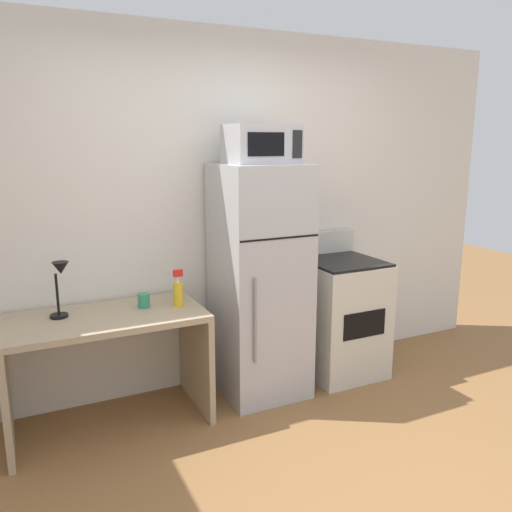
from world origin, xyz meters
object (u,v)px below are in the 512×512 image
at_px(spray_bottle, 178,292).
at_px(coffee_mug, 144,300).
at_px(desk_lamp, 60,280).
at_px(oven_range, 340,316).
at_px(refrigerator, 260,282).
at_px(microwave, 261,144).
at_px(desk, 106,348).

xyz_separation_m(spray_bottle, coffee_mug, (-0.21, 0.07, -0.05)).
relative_size(spray_bottle, coffee_mug, 2.62).
relative_size(desk_lamp, spray_bottle, 1.42).
relative_size(desk_lamp, oven_range, 0.32).
relative_size(refrigerator, microwave, 3.63).
height_order(desk_lamp, oven_range, desk_lamp).
xyz_separation_m(spray_bottle, refrigerator, (0.62, 0.04, -0.01)).
distance_m(desk, coffee_mug, 0.38).
xyz_separation_m(desk, desk_lamp, (-0.24, 0.07, 0.46)).
relative_size(coffee_mug, oven_range, 0.09).
relative_size(desk, microwave, 2.69).
xyz_separation_m(desk, coffee_mug, (0.26, 0.05, 0.27)).
bearing_deg(oven_range, coffee_mug, 178.96).
bearing_deg(refrigerator, microwave, -89.67).
distance_m(refrigerator, oven_range, 0.80).
bearing_deg(desk_lamp, refrigerator, -2.42).
relative_size(spray_bottle, oven_range, 0.23).
bearing_deg(refrigerator, spray_bottle, -176.49).
distance_m(spray_bottle, microwave, 1.13).
height_order(spray_bottle, microwave, microwave).
bearing_deg(desk_lamp, coffee_mug, -2.73).
bearing_deg(desk, microwave, -0.40).
height_order(coffee_mug, microwave, microwave).
height_order(desk, spray_bottle, spray_bottle).
xyz_separation_m(desk_lamp, coffee_mug, (0.50, -0.02, -0.19)).
distance_m(spray_bottle, coffee_mug, 0.23).
xyz_separation_m(desk, refrigerator, (1.10, 0.01, 0.30)).
distance_m(desk_lamp, spray_bottle, 0.73).
relative_size(desk, oven_range, 1.12).
xyz_separation_m(desk_lamp, refrigerator, (1.33, -0.06, -0.16)).
relative_size(desk_lamp, coffee_mug, 3.72).
relative_size(microwave, oven_range, 0.42).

